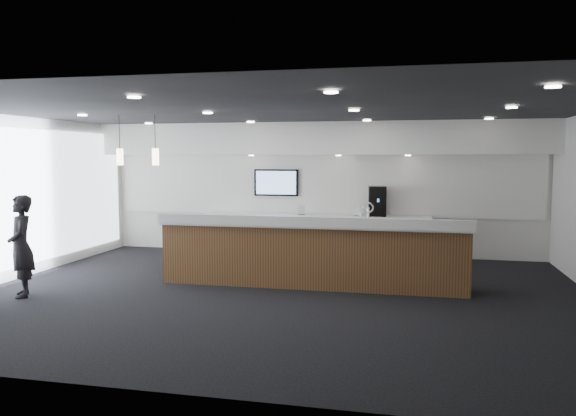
# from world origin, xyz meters

# --- Properties ---
(ground) EXTENTS (10.00, 10.00, 0.00)m
(ground) POSITION_xyz_m (0.00, 0.00, 0.00)
(ground) COLOR black
(ground) RESTS_ON ground
(ceiling) EXTENTS (10.00, 8.00, 0.02)m
(ceiling) POSITION_xyz_m (0.00, 0.00, 3.00)
(ceiling) COLOR black
(ceiling) RESTS_ON back_wall
(back_wall) EXTENTS (10.00, 0.02, 3.00)m
(back_wall) POSITION_xyz_m (0.00, 4.00, 1.50)
(back_wall) COLOR white
(back_wall) RESTS_ON ground
(left_wall) EXTENTS (0.02, 8.00, 3.00)m
(left_wall) POSITION_xyz_m (-5.00, 0.00, 1.50)
(left_wall) COLOR white
(left_wall) RESTS_ON ground
(soffit_bulkhead) EXTENTS (10.00, 0.90, 0.70)m
(soffit_bulkhead) POSITION_xyz_m (0.00, 3.55, 2.65)
(soffit_bulkhead) COLOR white
(soffit_bulkhead) RESTS_ON back_wall
(alcove_panel) EXTENTS (9.80, 0.06, 1.40)m
(alcove_panel) POSITION_xyz_m (0.00, 3.97, 1.60)
(alcove_panel) COLOR white
(alcove_panel) RESTS_ON back_wall
(window_blinds_wall) EXTENTS (0.04, 7.36, 2.55)m
(window_blinds_wall) POSITION_xyz_m (-4.96, 0.00, 1.50)
(window_blinds_wall) COLOR silver
(window_blinds_wall) RESTS_ON left_wall
(back_credenza) EXTENTS (5.06, 0.66, 0.95)m
(back_credenza) POSITION_xyz_m (-0.00, 3.64, 0.48)
(back_credenza) COLOR gray
(back_credenza) RESTS_ON ground
(wall_tv) EXTENTS (1.05, 0.08, 0.62)m
(wall_tv) POSITION_xyz_m (-1.00, 3.91, 1.65)
(wall_tv) COLOR black
(wall_tv) RESTS_ON back_wall
(pendant_left) EXTENTS (0.12, 0.12, 0.30)m
(pendant_left) POSITION_xyz_m (-2.40, 0.80, 2.25)
(pendant_left) COLOR #FFEEC6
(pendant_left) RESTS_ON ceiling
(pendant_right) EXTENTS (0.12, 0.12, 0.30)m
(pendant_right) POSITION_xyz_m (-3.10, 0.80, 2.25)
(pendant_right) COLOR #FFEEC6
(pendant_right) RESTS_ON ceiling
(ceiling_can_lights) EXTENTS (7.00, 5.00, 0.02)m
(ceiling_can_lights) POSITION_xyz_m (0.00, 0.00, 2.97)
(ceiling_can_lights) COLOR white
(ceiling_can_lights) RESTS_ON ceiling
(service_counter) EXTENTS (5.35, 0.89, 1.49)m
(service_counter) POSITION_xyz_m (0.42, 0.72, 0.57)
(service_counter) COLOR #4B2F19
(service_counter) RESTS_ON ground
(coffee_machine) EXTENTS (0.42, 0.52, 0.66)m
(coffee_machine) POSITION_xyz_m (1.35, 3.64, 1.28)
(coffee_machine) COLOR black
(coffee_machine) RESTS_ON back_credenza
(info_sign_left) EXTENTS (0.15, 0.02, 0.21)m
(info_sign_left) POSITION_xyz_m (-0.32, 3.55, 1.05)
(info_sign_left) COLOR silver
(info_sign_left) RESTS_ON back_credenza
(info_sign_right) EXTENTS (0.17, 0.06, 0.22)m
(info_sign_right) POSITION_xyz_m (0.93, 3.58, 1.06)
(info_sign_right) COLOR silver
(info_sign_right) RESTS_ON back_credenza
(lounge_guest) EXTENTS (0.68, 0.72, 1.64)m
(lounge_guest) POSITION_xyz_m (-4.01, -1.04, 0.82)
(lounge_guest) COLOR black
(lounge_guest) RESTS_ON ground
(cup_0) EXTENTS (0.09, 0.09, 0.08)m
(cup_0) POSITION_xyz_m (1.45, 3.52, 0.99)
(cup_0) COLOR white
(cup_0) RESTS_ON back_credenza
(cup_1) EXTENTS (0.12, 0.12, 0.08)m
(cup_1) POSITION_xyz_m (1.31, 3.52, 0.99)
(cup_1) COLOR white
(cup_1) RESTS_ON back_credenza
(cup_2) EXTENTS (0.11, 0.11, 0.08)m
(cup_2) POSITION_xyz_m (1.17, 3.52, 0.99)
(cup_2) COLOR white
(cup_2) RESTS_ON back_credenza
(cup_3) EXTENTS (0.11, 0.11, 0.08)m
(cup_3) POSITION_xyz_m (1.03, 3.52, 0.99)
(cup_3) COLOR white
(cup_3) RESTS_ON back_credenza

